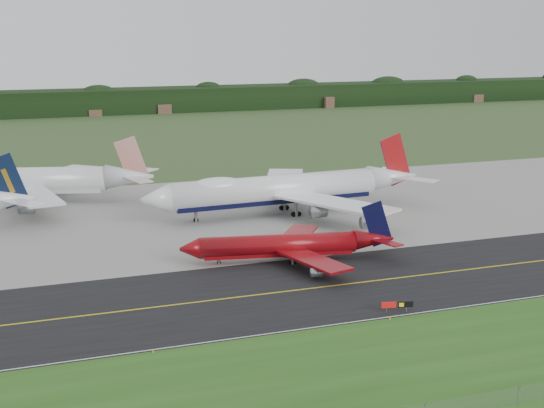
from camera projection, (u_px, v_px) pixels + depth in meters
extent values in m
plane|color=#2F4B23|center=(308.00, 280.00, 127.48)|extent=(600.00, 600.00, 0.00)
cube|color=#245418|center=(412.00, 365.00, 95.33)|extent=(400.00, 30.00, 0.01)
cube|color=black|center=(317.00, 288.00, 123.80)|extent=(400.00, 32.00, 0.02)
cube|color=gray|center=(224.00, 213.00, 174.32)|extent=(400.00, 78.00, 0.01)
cube|color=gold|center=(317.00, 288.00, 123.80)|extent=(400.00, 0.40, 0.00)
cube|color=silver|center=(358.00, 321.00, 109.56)|extent=(400.00, 0.25, 0.00)
plane|color=slate|center=(472.00, 404.00, 83.14)|extent=(320.00, 0.00, 320.00)
cylinder|color=slate|center=(472.00, 404.00, 83.14)|extent=(0.10, 0.10, 2.20)
cube|color=black|center=(101.00, 101.00, 378.72)|extent=(700.00, 24.00, 12.00)
cylinder|color=white|center=(274.00, 189.00, 171.18)|extent=(49.18, 8.74, 6.21)
cube|color=black|center=(274.00, 198.00, 171.63)|extent=(46.65, 7.06, 2.17)
cone|color=white|center=(155.00, 199.00, 160.94)|extent=(6.43, 6.52, 6.21)
cone|color=white|center=(392.00, 177.00, 182.57)|extent=(13.21, 6.87, 6.21)
ellipsoid|color=white|center=(217.00, 186.00, 165.69)|extent=(12.93, 5.93, 3.96)
cube|color=white|center=(336.00, 203.00, 162.12)|extent=(20.79, 28.59, 0.53)
cube|color=white|center=(284.00, 180.00, 187.04)|extent=(18.57, 28.97, 0.53)
cube|color=#A31213|center=(396.00, 160.00, 181.88)|extent=(8.94, 0.96, 12.87)
cylinder|color=gray|center=(318.00, 212.00, 161.62)|extent=(3.52, 2.78, 2.61)
cylinder|color=gray|center=(271.00, 188.00, 185.47)|extent=(3.52, 2.78, 2.61)
cylinder|color=gray|center=(369.00, 222.00, 152.87)|extent=(3.52, 2.78, 2.61)
cylinder|color=gray|center=(273.00, 178.00, 198.39)|extent=(3.52, 2.78, 2.61)
cylinder|color=black|center=(196.00, 220.00, 165.49)|extent=(1.14, 0.56, 1.12)
cylinder|color=slate|center=(296.00, 208.00, 170.44)|extent=(0.91, 0.91, 4.15)
cylinder|color=black|center=(296.00, 214.00, 170.79)|extent=(1.15, 0.62, 1.12)
cylinder|color=slate|center=(284.00, 201.00, 176.60)|extent=(0.91, 0.91, 4.15)
cylinder|color=black|center=(284.00, 208.00, 176.94)|extent=(1.15, 0.62, 1.12)
cylinder|color=maroon|center=(278.00, 245.00, 137.14)|extent=(28.66, 8.88, 3.85)
cube|color=maroon|center=(278.00, 251.00, 137.42)|extent=(27.09, 7.67, 1.35)
cone|color=maroon|center=(190.00, 249.00, 134.66)|extent=(4.19, 4.42, 3.85)
cone|color=maroon|center=(374.00, 239.00, 139.86)|extent=(8.07, 5.13, 3.85)
cube|color=maroon|center=(314.00, 260.00, 130.43)|extent=(8.98, 16.62, 0.43)
cube|color=maroon|center=(296.00, 236.00, 145.66)|extent=(13.34, 15.89, 0.43)
cube|color=black|center=(377.00, 224.00, 139.29)|extent=(6.03, 1.39, 8.76)
cylinder|color=gray|center=(317.00, 273.00, 126.98)|extent=(2.36, 1.97, 1.62)
cylinder|color=gray|center=(291.00, 236.00, 149.50)|extent=(2.36, 1.97, 1.62)
cylinder|color=black|center=(219.00, 262.00, 136.09)|extent=(0.74, 0.43, 0.69)
cylinder|color=slate|center=(292.00, 259.00, 135.94)|extent=(0.63, 0.63, 1.98)
cylinder|color=black|center=(292.00, 262.00, 136.09)|extent=(0.74, 0.46, 0.69)
cylinder|color=slate|center=(288.00, 252.00, 140.01)|extent=(0.63, 0.63, 1.98)
cylinder|color=black|center=(288.00, 256.00, 140.16)|extent=(0.74, 0.46, 0.69)
cone|color=white|center=(6.00, 199.00, 160.53)|extent=(12.12, 6.70, 6.00)
cube|color=black|center=(8.00, 181.00, 159.89)|extent=(8.41, 0.98, 12.11)
cylinder|color=silver|center=(14.00, 180.00, 182.91)|extent=(44.03, 17.48, 6.11)
cube|color=silver|center=(14.00, 188.00, 183.36)|extent=(41.51, 15.43, 2.14)
cone|color=silver|center=(130.00, 177.00, 184.79)|extent=(12.81, 8.95, 6.11)
cube|color=silver|center=(34.00, 195.00, 171.46)|extent=(12.08, 26.17, 0.55)
cube|color=silver|center=(57.00, 174.00, 195.94)|extent=(22.34, 24.35, 0.55)
cube|color=#B1190C|center=(132.00, 161.00, 183.95)|extent=(8.26, 2.69, 12.14)
cylinder|color=gray|center=(27.00, 208.00, 165.96)|extent=(3.89, 3.35, 2.57)
cylinder|color=gray|center=(61.00, 176.00, 202.14)|extent=(3.89, 3.35, 2.57)
cylinder|color=slate|center=(26.00, 198.00, 180.75)|extent=(1.05, 1.05, 3.85)
cylinder|color=black|center=(27.00, 204.00, 181.06)|extent=(1.21, 0.82, 1.10)
cylinder|color=slate|center=(33.00, 192.00, 187.27)|extent=(1.05, 1.05, 3.85)
cylinder|color=black|center=(33.00, 198.00, 187.58)|extent=(1.21, 0.82, 1.10)
cylinder|color=slate|center=(387.00, 310.00, 113.01)|extent=(0.12, 0.12, 0.70)
cylinder|color=slate|center=(406.00, 309.00, 113.27)|extent=(0.12, 0.12, 0.70)
cube|color=#9E0E0C|center=(389.00, 305.00, 112.86)|extent=(2.18, 0.72, 0.90)
cube|color=black|center=(401.00, 305.00, 113.02)|extent=(1.01, 0.42, 0.90)
cube|color=black|center=(409.00, 304.00, 113.13)|extent=(1.21, 0.47, 0.90)
cylinder|color=yellow|center=(153.00, 351.00, 98.81)|extent=(0.16, 0.16, 0.50)
cylinder|color=yellow|center=(390.00, 318.00, 110.08)|extent=(0.16, 0.16, 0.50)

